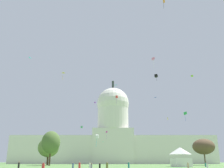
# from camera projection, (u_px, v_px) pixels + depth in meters

# --- Properties ---
(capitol_building) EXTENTS (148.08, 24.85, 63.42)m
(capitol_building) POSITION_uv_depth(u_px,v_px,m) (114.00, 138.00, 187.00)
(capitol_building) COLOR silver
(capitol_building) RESTS_ON ground_plane
(event_tent) EXTENTS (6.35, 7.20, 6.41)m
(event_tent) POSITION_uv_depth(u_px,v_px,m) (182.00, 157.00, 84.73)
(event_tent) COLOR white
(event_tent) RESTS_ON ground_plane
(tree_east_mid) EXTENTS (13.49, 13.78, 11.86)m
(tree_east_mid) POSITION_uv_depth(u_px,v_px,m) (205.00, 147.00, 115.38)
(tree_east_mid) COLOR brown
(tree_east_mid) RESTS_ON ground_plane
(tree_west_near) EXTENTS (13.48, 14.13, 13.14)m
(tree_west_near) POSITION_uv_depth(u_px,v_px,m) (50.00, 147.00, 124.69)
(tree_west_near) COLOR #4C3823
(tree_west_near) RESTS_ON ground_plane
(tree_west_far) EXTENTS (11.22, 11.26, 14.70)m
(tree_west_far) POSITION_uv_depth(u_px,v_px,m) (52.00, 142.00, 110.05)
(tree_west_far) COLOR #4C3823
(tree_west_far) RESTS_ON ground_plane
(person_black_mid_center) EXTENTS (0.44, 0.44, 1.51)m
(person_black_mid_center) POSITION_uv_depth(u_px,v_px,m) (101.00, 166.00, 58.89)
(person_black_mid_center) COLOR black
(person_black_mid_center) RESTS_ON ground_plane
(person_teal_lawn_far_right) EXTENTS (0.47, 0.47, 1.52)m
(person_teal_lawn_far_right) POSITION_uv_depth(u_px,v_px,m) (207.00, 165.00, 83.78)
(person_teal_lawn_far_right) COLOR #1E757A
(person_teal_lawn_far_right) RESTS_ON ground_plane
(person_white_edge_east) EXTENTS (0.47, 0.47, 1.60)m
(person_white_edge_east) POSITION_uv_depth(u_px,v_px,m) (91.00, 165.00, 70.64)
(person_white_edge_east) COLOR silver
(person_white_edge_east) RESTS_ON ground_plane
(person_teal_near_tree_east) EXTENTS (0.61, 0.61, 1.73)m
(person_teal_near_tree_east) POSITION_uv_depth(u_px,v_px,m) (130.00, 165.00, 67.75)
(person_teal_near_tree_east) COLOR #1E757A
(person_teal_near_tree_east) RESTS_ON ground_plane
(person_denim_near_tree_west) EXTENTS (0.51, 0.51, 1.53)m
(person_denim_near_tree_west) POSITION_uv_depth(u_px,v_px,m) (74.00, 166.00, 58.54)
(person_denim_near_tree_west) COLOR #3D5684
(person_denim_near_tree_west) RESTS_ON ground_plane
(person_red_edge_west) EXTENTS (0.63, 0.63, 1.62)m
(person_red_edge_west) POSITION_uv_depth(u_px,v_px,m) (44.00, 168.00, 41.80)
(person_red_edge_west) COLOR red
(person_red_edge_west) RESTS_ON ground_plane
(person_black_near_tent) EXTENTS (0.51, 0.51, 1.74)m
(person_black_near_tent) POSITION_uv_depth(u_px,v_px,m) (20.00, 166.00, 51.22)
(person_black_near_tent) COLOR black
(person_black_near_tent) RESTS_ON ground_plane
(person_tan_front_left) EXTENTS (0.57, 0.57, 1.48)m
(person_tan_front_left) POSITION_uv_depth(u_px,v_px,m) (189.00, 166.00, 65.55)
(person_tan_front_left) COLOR tan
(person_tan_front_left) RESTS_ON ground_plane
(person_white_front_center) EXTENTS (0.52, 0.52, 1.47)m
(person_white_front_center) POSITION_uv_depth(u_px,v_px,m) (209.00, 166.00, 63.90)
(person_white_front_center) COLOR silver
(person_white_front_center) RESTS_ON ground_plane
(person_grey_mid_left) EXTENTS (0.46, 0.46, 1.49)m
(person_grey_mid_left) POSITION_uv_depth(u_px,v_px,m) (93.00, 168.00, 40.83)
(person_grey_mid_left) COLOR gray
(person_grey_mid_left) RESTS_ON ground_plane
(person_olive_back_center) EXTENTS (0.65, 0.65, 1.66)m
(person_olive_back_center) POSITION_uv_depth(u_px,v_px,m) (108.00, 167.00, 48.22)
(person_olive_back_center) COLOR olive
(person_olive_back_center) RESTS_ON ground_plane
(person_red_deep_crowd) EXTENTS (0.59, 0.59, 1.72)m
(person_red_deep_crowd) POSITION_uv_depth(u_px,v_px,m) (81.00, 166.00, 50.08)
(person_red_deep_crowd) COLOR red
(person_red_deep_crowd) RESTS_ON ground_plane
(kite_cyan_high) EXTENTS (1.64, 1.09, 3.49)m
(kite_cyan_high) POSITION_uv_depth(u_px,v_px,m) (117.00, 86.00, 129.52)
(kite_cyan_high) COLOR #33BCDB
(kite_green_mid) EXTENTS (1.13, 1.04, 3.80)m
(kite_green_mid) POSITION_uv_depth(u_px,v_px,m) (186.00, 113.00, 99.01)
(kite_green_mid) COLOR green
(kite_lime_high) EXTENTS (0.90, 0.97, 1.05)m
(kite_lime_high) POSITION_uv_depth(u_px,v_px,m) (193.00, 76.00, 120.70)
(kite_lime_high) COLOR #8CD133
(kite_pink_high) EXTENTS (1.08, 1.03, 4.00)m
(kite_pink_high) POSITION_uv_depth(u_px,v_px,m) (154.00, 59.00, 84.34)
(kite_pink_high) COLOR pink
(kite_gold_mid) EXTENTS (1.13, 0.96, 2.64)m
(kite_gold_mid) POSITION_uv_depth(u_px,v_px,m) (64.00, 74.00, 89.57)
(kite_gold_mid) COLOR gold
(kite_violet_mid) EXTENTS (0.92, 0.90, 0.84)m
(kite_violet_mid) POSITION_uv_depth(u_px,v_px,m) (96.00, 102.00, 140.68)
(kite_violet_mid) COLOR purple
(kite_yellow_mid) EXTENTS (0.32, 0.91, 1.49)m
(kite_yellow_mid) POSITION_uv_depth(u_px,v_px,m) (169.00, 119.00, 150.94)
(kite_yellow_mid) COLOR yellow
(kite_black_mid) EXTENTS (1.49, 1.47, 2.65)m
(kite_black_mid) POSITION_uv_depth(u_px,v_px,m) (157.00, 76.00, 97.73)
(kite_black_mid) COLOR black
(kite_blue_high) EXTENTS (1.41, 0.93, 0.31)m
(kite_blue_high) POSITION_uv_depth(u_px,v_px,m) (156.00, 98.00, 155.39)
(kite_blue_high) COLOR blue
(kite_orange_high) EXTENTS (0.60, 1.04, 3.67)m
(kite_orange_high) POSITION_uv_depth(u_px,v_px,m) (165.00, 1.00, 82.61)
(kite_orange_high) COLOR orange
(kite_red_high) EXTENTS (1.55, 1.55, 4.78)m
(kite_red_high) POSITION_uv_depth(u_px,v_px,m) (118.00, 97.00, 146.31)
(kite_red_high) COLOR red
(kite_white_low) EXTENTS (0.98, 1.05, 3.84)m
(kite_white_low) POSITION_uv_depth(u_px,v_px,m) (98.00, 137.00, 79.21)
(kite_white_low) COLOR white
(kite_magenta_low) EXTENTS (1.03, 0.38, 4.38)m
(kite_magenta_low) POSITION_uv_depth(u_px,v_px,m) (108.00, 133.00, 141.28)
(kite_magenta_low) COLOR #D1339E
(kite_turquoise_low) EXTENTS (0.91, 1.79, 0.17)m
(kite_turquoise_low) POSITION_uv_depth(u_px,v_px,m) (105.00, 143.00, 95.62)
(kite_turquoise_low) COLOR teal
(kite_cyan_high_b) EXTENTS (0.87, 1.50, 0.20)m
(kite_cyan_high_b) POSITION_uv_depth(u_px,v_px,m) (30.00, 59.00, 98.45)
(kite_cyan_high_b) COLOR #33BCDB
(kite_green_mid_b) EXTENTS (1.23, 1.24, 1.14)m
(kite_green_mid_b) POSITION_uv_depth(u_px,v_px,m) (83.00, 127.00, 136.48)
(kite_green_mid_b) COLOR green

